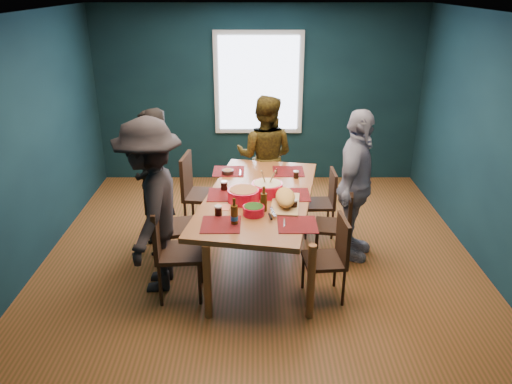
{
  "coord_description": "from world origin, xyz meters",
  "views": [
    {
      "loc": [
        -0.04,
        -5.15,
        3.0
      ],
      "look_at": [
        -0.04,
        -0.2,
        0.89
      ],
      "focal_mm": 35.0,
      "sensor_mm": 36.0,
      "label": 1
    }
  ],
  "objects_px": {
    "cutting_board": "(285,199)",
    "person_back": "(265,156)",
    "dining_table": "(259,202)",
    "bowl_herbs": "(254,210)",
    "chair_left_mid": "(176,219)",
    "bowl_dumpling": "(267,188)",
    "chair_left_far": "(196,188)",
    "chair_right_mid": "(341,220)",
    "person_right": "(355,186)",
    "chair_right_far": "(325,198)",
    "person_far_left": "(154,183)",
    "bowl_salad": "(243,195)",
    "chair_left_near": "(170,244)",
    "chair_right_near": "(333,252)",
    "person_near_left": "(152,207)"
  },
  "relations": [
    {
      "from": "person_near_left",
      "to": "chair_right_near",
      "type": "bearing_deg",
      "value": 83.9
    },
    {
      "from": "chair_right_far",
      "to": "cutting_board",
      "type": "height_order",
      "value": "cutting_board"
    },
    {
      "from": "dining_table",
      "to": "chair_right_mid",
      "type": "relative_size",
      "value": 2.71
    },
    {
      "from": "chair_right_near",
      "to": "person_right",
      "type": "bearing_deg",
      "value": 61.76
    },
    {
      "from": "cutting_board",
      "to": "person_back",
      "type": "bearing_deg",
      "value": 102.76
    },
    {
      "from": "dining_table",
      "to": "person_back",
      "type": "bearing_deg",
      "value": 96.16
    },
    {
      "from": "dining_table",
      "to": "person_right",
      "type": "height_order",
      "value": "person_right"
    },
    {
      "from": "chair_right_near",
      "to": "bowl_dumpling",
      "type": "bearing_deg",
      "value": 127.34
    },
    {
      "from": "chair_right_mid",
      "to": "chair_right_near",
      "type": "xyz_separation_m",
      "value": [
        -0.19,
        -0.73,
        0.0
      ]
    },
    {
      "from": "chair_left_far",
      "to": "bowl_dumpling",
      "type": "bearing_deg",
      "value": -35.35
    },
    {
      "from": "dining_table",
      "to": "person_back",
      "type": "relative_size",
      "value": 1.44
    },
    {
      "from": "chair_right_near",
      "to": "person_far_left",
      "type": "bearing_deg",
      "value": 147.2
    },
    {
      "from": "chair_left_near",
      "to": "bowl_dumpling",
      "type": "bearing_deg",
      "value": 29.65
    },
    {
      "from": "chair_left_far",
      "to": "chair_left_near",
      "type": "xyz_separation_m",
      "value": [
        -0.1,
        -1.44,
        -0.01
      ]
    },
    {
      "from": "chair_left_mid",
      "to": "bowl_dumpling",
      "type": "relative_size",
      "value": 2.94
    },
    {
      "from": "chair_left_near",
      "to": "cutting_board",
      "type": "bearing_deg",
      "value": 13.97
    },
    {
      "from": "person_far_left",
      "to": "bowl_dumpling",
      "type": "bearing_deg",
      "value": 53.75
    },
    {
      "from": "chair_right_far",
      "to": "chair_right_near",
      "type": "distance_m",
      "value": 1.39
    },
    {
      "from": "chair_left_near",
      "to": "chair_right_near",
      "type": "xyz_separation_m",
      "value": [
        1.62,
        -0.03,
        -0.07
      ]
    },
    {
      "from": "person_back",
      "to": "person_near_left",
      "type": "xyz_separation_m",
      "value": [
        -1.16,
        -1.79,
        0.09
      ]
    },
    {
      "from": "chair_left_near",
      "to": "person_back",
      "type": "height_order",
      "value": "person_back"
    },
    {
      "from": "chair_left_mid",
      "to": "person_far_left",
      "type": "distance_m",
      "value": 0.56
    },
    {
      "from": "dining_table",
      "to": "chair_left_mid",
      "type": "relative_size",
      "value": 2.39
    },
    {
      "from": "chair_right_mid",
      "to": "cutting_board",
      "type": "xyz_separation_m",
      "value": [
        -0.65,
        -0.32,
        0.4
      ]
    },
    {
      "from": "dining_table",
      "to": "bowl_herbs",
      "type": "height_order",
      "value": "bowl_herbs"
    },
    {
      "from": "dining_table",
      "to": "person_right",
      "type": "xyz_separation_m",
      "value": [
        1.08,
        0.17,
        0.11
      ]
    },
    {
      "from": "dining_table",
      "to": "person_back",
      "type": "height_order",
      "value": "person_back"
    },
    {
      "from": "person_back",
      "to": "bowl_herbs",
      "type": "distance_m",
      "value": 1.83
    },
    {
      "from": "person_back",
      "to": "bowl_herbs",
      "type": "relative_size",
      "value": 7.53
    },
    {
      "from": "person_back",
      "to": "bowl_salad",
      "type": "bearing_deg",
      "value": 94.77
    },
    {
      "from": "chair_right_far",
      "to": "bowl_herbs",
      "type": "distance_m",
      "value": 1.55
    },
    {
      "from": "chair_left_far",
      "to": "cutting_board",
      "type": "xyz_separation_m",
      "value": [
        1.06,
        -1.06,
        0.32
      ]
    },
    {
      "from": "person_far_left",
      "to": "person_near_left",
      "type": "xyz_separation_m",
      "value": [
        0.13,
        -0.77,
        0.05
      ]
    },
    {
      "from": "chair_right_far",
      "to": "bowl_herbs",
      "type": "height_order",
      "value": "bowl_herbs"
    },
    {
      "from": "chair_left_far",
      "to": "chair_right_far",
      "type": "distance_m",
      "value": 1.63
    },
    {
      "from": "dining_table",
      "to": "bowl_herbs",
      "type": "relative_size",
      "value": 10.83
    },
    {
      "from": "chair_left_mid",
      "to": "person_far_left",
      "type": "bearing_deg",
      "value": 115.34
    },
    {
      "from": "chair_left_near",
      "to": "person_back",
      "type": "relative_size",
      "value": 0.61
    },
    {
      "from": "chair_right_mid",
      "to": "person_far_left",
      "type": "height_order",
      "value": "person_far_left"
    },
    {
      "from": "chair_left_mid",
      "to": "chair_right_far",
      "type": "xyz_separation_m",
      "value": [
        1.74,
        0.78,
        -0.09
      ]
    },
    {
      "from": "chair_left_far",
      "to": "chair_right_mid",
      "type": "bearing_deg",
      "value": -16.97
    },
    {
      "from": "person_near_left",
      "to": "chair_left_mid",
      "type": "bearing_deg",
      "value": 157.22
    },
    {
      "from": "chair_left_near",
      "to": "person_right",
      "type": "height_order",
      "value": "person_right"
    },
    {
      "from": "chair_left_near",
      "to": "bowl_salad",
      "type": "bearing_deg",
      "value": 29.1
    },
    {
      "from": "person_back",
      "to": "bowl_salad",
      "type": "relative_size",
      "value": 4.93
    },
    {
      "from": "chair_right_far",
      "to": "person_far_left",
      "type": "relative_size",
      "value": 0.49
    },
    {
      "from": "chair_left_far",
      "to": "bowl_herbs",
      "type": "relative_size",
      "value": 4.66
    },
    {
      "from": "chair_left_near",
      "to": "person_right",
      "type": "relative_size",
      "value": 0.57
    },
    {
      "from": "bowl_salad",
      "to": "chair_left_mid",
      "type": "bearing_deg",
      "value": 172.28
    },
    {
      "from": "chair_left_mid",
      "to": "bowl_dumpling",
      "type": "xyz_separation_m",
      "value": [
        1.0,
        0.08,
        0.34
      ]
    }
  ]
}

